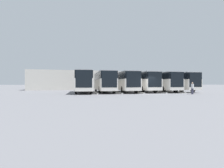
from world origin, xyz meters
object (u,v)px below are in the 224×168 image
object	(u,v)px
bus_2	(141,81)
bus_0	(176,82)
bus_1	(160,82)
bus_4	(104,81)
pedestrian	(192,88)
bus_3	(124,81)
bus_5	(83,81)

from	to	relation	value
bus_2	bus_0	bearing A→B (deg)	-176.53
bus_1	bus_2	bearing A→B (deg)	-1.25
bus_4	pedestrian	distance (m)	13.69
bus_1	bus_2	xyz separation A→B (m)	(3.49, -0.38, 0.00)
bus_4	pedestrian	bearing A→B (deg)	147.04
bus_3	bus_4	size ratio (longest dim) A/B	1.00
bus_0	pedestrian	bearing A→B (deg)	74.02
bus_1	bus_3	distance (m)	6.99
bus_2	bus_5	distance (m)	10.49
bus_1	bus_5	world-z (taller)	same
bus_1	bus_4	world-z (taller)	same
bus_4	pedestrian	world-z (taller)	bus_4
bus_1	bus_5	distance (m)	13.98
bus_0	bus_2	world-z (taller)	same
bus_0	bus_4	distance (m)	13.98
bus_1	bus_4	size ratio (longest dim) A/B	1.00
bus_2	pedestrian	xyz separation A→B (m)	(-3.78, 8.56, -0.99)
bus_2	bus_5	world-z (taller)	same
bus_5	pedestrian	xyz separation A→B (m)	(-14.26, 8.09, -0.99)
bus_2	pedestrian	distance (m)	9.41
bus_4	bus_1	bearing A→B (deg)	-176.23
bus_0	pedestrian	distance (m)	9.02
bus_4	bus_5	bearing A→B (deg)	10.02
bus_0	pedestrian	size ratio (longest dim) A/B	7.22
bus_2	bus_5	xyz separation A→B (m)	(10.48, 0.47, 0.00)
bus_5	pedestrian	size ratio (longest dim) A/B	7.22
bus_1	bus_3	xyz separation A→B (m)	(6.99, -0.09, 0.00)
bus_2	pedestrian	world-z (taller)	bus_2
bus_0	bus_4	xyz separation A→B (m)	(13.98, -0.02, 0.00)
bus_3	pedestrian	distance (m)	11.05
bus_5	bus_4	bearing A→B (deg)	-169.98
bus_5	bus_3	bearing A→B (deg)	-173.60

